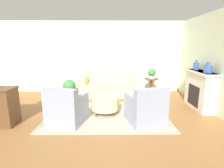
{
  "coord_description": "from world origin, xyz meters",
  "views": [
    {
      "loc": [
        0.11,
        -4.48,
        1.85
      ],
      "look_at": [
        0.15,
        0.55,
        0.75
      ],
      "focal_mm": 28.0,
      "sensor_mm": 36.0,
      "label": 1
    }
  ],
  "objects": [
    {
      "name": "wall_right",
      "position": [
        3.03,
        0.0,
        1.4
      ],
      "size": [
        0.12,
        9.93,
        2.8
      ],
      "color": "beige",
      "rests_on": "ground_plane"
    },
    {
      "name": "armchair_left",
      "position": [
        -0.96,
        -0.5,
        0.36
      ],
      "size": [
        0.99,
        0.98,
        0.91
      ],
      "color": "#8E99B2",
      "rests_on": "rug"
    },
    {
      "name": "rug",
      "position": [
        0.0,
        0.0,
        0.01
      ],
      "size": [
        3.22,
        2.17,
        0.01
      ],
      "color": "#B2A893",
      "rests_on": "ground_plane"
    },
    {
      "name": "potted_plant_on_side_table",
      "position": [
        1.63,
        1.89,
        0.86
      ],
      "size": [
        0.29,
        0.29,
        0.37
      ],
      "color": "beige",
      "rests_on": "side_table"
    },
    {
      "name": "wall_back",
      "position": [
        0.0,
        2.63,
        1.4
      ],
      "size": [
        9.15,
        0.12,
        2.8
      ],
      "color": "beige",
      "rests_on": "ground_plane"
    },
    {
      "name": "vase_mantel_far",
      "position": [
        2.77,
        0.23,
        1.24
      ],
      "size": [
        0.22,
        0.22,
        0.3
      ],
      "color": "#38569E",
      "rests_on": "fireplace"
    },
    {
      "name": "fireplace",
      "position": [
        2.78,
        0.57,
        0.59
      ],
      "size": [
        0.44,
        1.32,
        1.12
      ],
      "color": "silver",
      "rests_on": "ground_plane"
    },
    {
      "name": "ground_plane",
      "position": [
        0.0,
        0.0,
        0.0
      ],
      "size": [
        16.0,
        16.0,
        0.0
      ],
      "primitive_type": "plane",
      "color": "#996638"
    },
    {
      "name": "vase_mantel_near",
      "position": [
        2.77,
        0.91,
        1.24
      ],
      "size": [
        0.18,
        0.18,
        0.3
      ],
      "color": "#38569E",
      "rests_on": "fireplace"
    },
    {
      "name": "side_table",
      "position": [
        1.63,
        1.89,
        0.45
      ],
      "size": [
        0.52,
        0.52,
        0.66
      ],
      "color": "brown",
      "rests_on": "ground_plane"
    },
    {
      "name": "potted_plant_floor",
      "position": [
        -1.43,
        1.87,
        0.35
      ],
      "size": [
        0.47,
        0.47,
        0.62
      ],
      "color": "beige",
      "rests_on": "ground_plane"
    },
    {
      "name": "couch",
      "position": [
        0.04,
        2.08,
        0.34
      ],
      "size": [
        2.14,
        0.99,
        0.95
      ],
      "color": "beige",
      "rests_on": "ground_plane"
    },
    {
      "name": "armchair_right",
      "position": [
        0.96,
        -0.5,
        0.36
      ],
      "size": [
        0.99,
        0.98,
        0.91
      ],
      "color": "#8E99B2",
      "rests_on": "rug"
    },
    {
      "name": "ottoman_table",
      "position": [
        -0.04,
        0.12,
        0.3
      ],
      "size": [
        0.76,
        0.76,
        0.46
      ],
      "color": "beige",
      "rests_on": "rug"
    }
  ]
}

